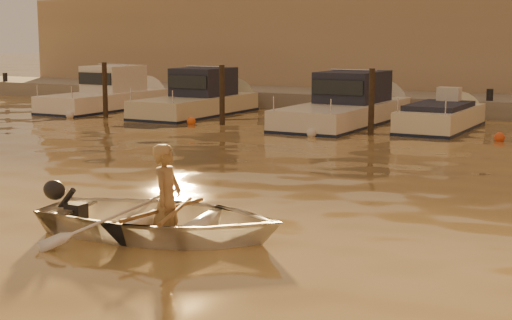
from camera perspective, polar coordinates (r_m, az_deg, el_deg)
The scene contains 19 objects.
ground_plane at distance 12.30m, azimuth -13.79°, elevation -5.44°, with size 160.00×160.00×0.00m, color olive.
dinghy at distance 11.99m, azimuth -6.90°, elevation -4.25°, with size 2.73×3.83×0.79m, color silver.
person at distance 11.89m, azimuth -6.49°, elevation -2.96°, with size 0.63×0.41×1.72m, color #99784C.
outboard_motor at distance 12.70m, azimuth -13.02°, elevation -3.65°, with size 0.90×0.40×0.70m, color black, non-canonical shape.
oar_port at distance 11.85m, azimuth -5.82°, elevation -3.68°, with size 0.06×0.06×2.10m, color brown.
oar_starboard at distance 11.94m, azimuth -6.69°, elevation -3.60°, with size 0.06×0.06×2.10m, color brown.
moored_boat_0 at distance 32.18m, azimuth -10.95°, elevation 4.72°, with size 2.11×6.77×1.75m, color white, non-canonical shape.
moored_boat_1 at distance 29.61m, azimuth -4.42°, elevation 4.48°, with size 2.22×6.61×1.75m, color beige, non-canonical shape.
moored_boat_2 at distance 26.82m, azimuth 6.48°, elevation 3.96°, with size 2.38×7.94×1.75m, color silver, non-canonical shape.
moored_boat_3 at distance 25.80m, azimuth 13.28°, elevation 2.67°, with size 1.80×5.31×0.95m, color #EBE4C4, non-canonical shape.
piling_0 at distance 29.30m, azimuth -10.92°, elevation 4.83°, with size 0.18×0.18×2.20m, color #2D2319.
piling_1 at distance 26.41m, azimuth -2.49°, elevation 4.53°, with size 0.18×0.18×2.20m, color #2D2319.
piling_2 at distance 24.12m, azimuth 8.39°, elevation 3.99°, with size 0.18×0.18×2.20m, color #2D2319.
fender_a at distance 29.36m, azimuth -13.37°, elevation 3.19°, with size 0.30×0.30×0.30m, color silver.
fender_b at distance 26.70m, azimuth -4.74°, elevation 2.83°, with size 0.30×0.30×0.30m, color orange.
fender_c at distance 23.43m, azimuth 4.07°, elevation 1.95°, with size 0.30×0.30×0.30m, color silver.
fender_d at distance 23.53m, azimuth 17.29°, elevation 1.58°, with size 0.30×0.30×0.30m, color #E14C1A.
quay at distance 31.44m, azimuth 13.59°, elevation 3.66°, with size 52.00×4.00×1.00m, color gray.
waterfront_building at distance 36.65m, azimuth 15.99°, elevation 7.84°, with size 46.00×7.00×4.80m, color #9E8466.
Camera 1 is at (8.09, -8.74, 3.06)m, focal length 55.00 mm.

